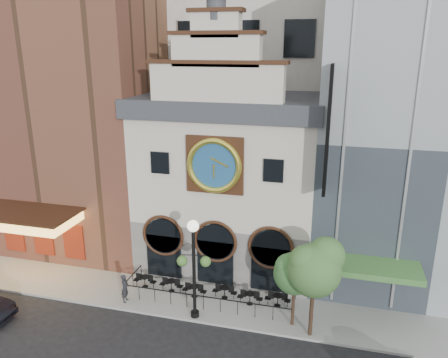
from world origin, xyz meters
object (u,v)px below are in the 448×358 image
at_px(bistro_0, 145,281).
at_px(bistro_2, 194,290).
at_px(bistro_4, 250,297).
at_px(bistro_5, 278,299).
at_px(pedestrian, 125,288).
at_px(bistro_1, 171,285).
at_px(bistro_3, 225,291).
at_px(tree_left, 296,270).
at_px(tree_right, 315,266).
at_px(lamppost, 194,259).

bearing_deg(bistro_0, bistro_2, -4.47).
distance_m(bistro_0, bistro_4, 7.15).
height_order(bistro_5, pedestrian, pedestrian).
distance_m(bistro_1, bistro_4, 5.25).
height_order(bistro_0, pedestrian, pedestrian).
distance_m(bistro_0, bistro_3, 5.46).
distance_m(bistro_4, bistro_5, 1.71).
relative_size(tree_left, tree_right, 0.82).
relative_size(pedestrian, tree_left, 0.39).
relative_size(bistro_4, tree_left, 0.33).
bearing_deg(lamppost, bistro_5, 15.18).
relative_size(bistro_2, lamppost, 0.26).
bearing_deg(bistro_1, bistro_5, 0.73).
distance_m(bistro_1, bistro_5, 6.94).
distance_m(bistro_2, bistro_4, 3.59).
xyz_separation_m(bistro_3, tree_left, (4.50, -1.64, 3.01)).
xyz_separation_m(bistro_0, lamppost, (4.26, -2.29, 3.33)).
bearing_deg(bistro_4, bistro_3, 170.89).
height_order(bistro_2, pedestrian, pedestrian).
distance_m(pedestrian, tree_left, 10.73).
xyz_separation_m(bistro_1, tree_left, (8.06, -1.52, 3.01)).
bearing_deg(bistro_5, lamppost, -153.06).
height_order(bistro_0, bistro_2, same).
bearing_deg(bistro_3, bistro_2, -169.84).
distance_m(bistro_1, tree_left, 8.74).
height_order(bistro_2, bistro_3, same).
height_order(pedestrian, tree_left, tree_left).
relative_size(bistro_4, pedestrian, 0.86).
relative_size(bistro_1, tree_left, 0.33).
distance_m(bistro_5, lamppost, 6.12).
bearing_deg(bistro_2, tree_left, -11.43).
relative_size(bistro_0, tree_right, 0.27).
relative_size(bistro_5, tree_right, 0.27).
bearing_deg(tree_right, tree_left, 147.44).
bearing_deg(pedestrian, bistro_5, -83.19).
xyz_separation_m(bistro_0, bistro_3, (5.46, 0.06, 0.00)).
bearing_deg(bistro_2, bistro_5, 3.41).
relative_size(bistro_0, bistro_1, 1.00).
distance_m(pedestrian, lamppost, 5.53).
bearing_deg(bistro_1, bistro_4, -1.68).
bearing_deg(lamppost, tree_right, -11.44).
distance_m(bistro_5, pedestrian, 9.50).
xyz_separation_m(lamppost, tree_left, (5.70, 0.72, -0.31)).
distance_m(bistro_2, lamppost, 3.95).
bearing_deg(bistro_2, lamppost, -70.68).
height_order(bistro_3, tree_right, tree_right).
xyz_separation_m(bistro_0, pedestrian, (-0.46, -1.87, 0.46)).
xyz_separation_m(bistro_1, bistro_2, (1.66, -0.23, 0.00)).
bearing_deg(bistro_4, pedestrian, -167.62).
xyz_separation_m(bistro_2, tree_left, (6.41, -1.29, 3.01)).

